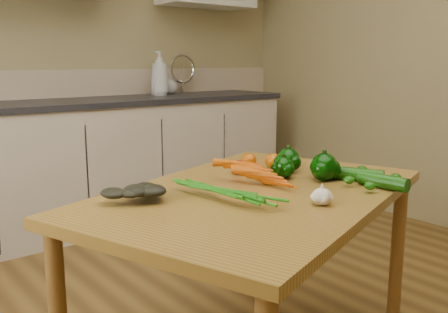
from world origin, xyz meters
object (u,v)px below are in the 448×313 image
object	(u,v)px
soap_bottle_c	(170,84)
tomato_b	(249,160)
tomato_c	(274,161)
zucchini_b	(383,181)
soap_bottle_a	(160,73)
pepper_a	(284,168)
carrot_bunch	(245,180)
tomato_a	(239,167)
garlic_bulb	(322,197)
leafy_greens	(137,188)
pepper_c	(324,167)
zucchini_a	(356,174)
pepper_b	(288,160)
table	(256,211)
soap_bottle_b	(158,83)

from	to	relation	value
soap_bottle_c	tomato_b	size ratio (longest dim) A/B	2.34
tomato_c	zucchini_b	xyz separation A→B (m)	(0.08, -0.49, -0.01)
soap_bottle_a	tomato_b	world-z (taller)	soap_bottle_a
soap_bottle_c	pepper_a	world-z (taller)	soap_bottle_c
carrot_bunch	tomato_a	xyz separation A→B (m)	(0.14, 0.20, -0.00)
garlic_bulb	tomato_c	world-z (taller)	tomato_c
soap_bottle_c	leafy_greens	distance (m)	2.49
pepper_a	pepper_c	xyz separation A→B (m)	(0.09, -0.13, 0.01)
soap_bottle_a	zucchini_a	size ratio (longest dim) A/B	1.63
zucchini_a	leafy_greens	bearing A→B (deg)	161.56
soap_bottle_a	pepper_b	world-z (taller)	soap_bottle_a
tomato_a	garlic_bulb	bearing A→B (deg)	-98.88
table	zucchini_b	bearing A→B (deg)	-53.81
pepper_c	tomato_b	distance (m)	0.38
leafy_greens	pepper_c	xyz separation A→B (m)	(0.72, -0.18, 0.01)
soap_bottle_a	zucchini_b	xyz separation A→B (m)	(-0.48, -2.33, -0.34)
soap_bottle_c	zucchini_a	world-z (taller)	soap_bottle_c
tomato_b	pepper_a	bearing A→B (deg)	-97.45
tomato_a	zucchini_a	size ratio (longest dim) A/B	0.30
table	soap_bottle_c	size ratio (longest dim) A/B	10.00
table	pepper_a	distance (m)	0.26
carrot_bunch	pepper_b	size ratio (longest dim) A/B	2.48
table	zucchini_a	world-z (taller)	zucchini_a
leafy_greens	soap_bottle_c	bearing A→B (deg)	54.91
tomato_b	zucchini_b	size ratio (longest dim) A/B	0.35
carrot_bunch	pepper_c	distance (m)	0.34
pepper_b	zucchini_a	size ratio (longest dim) A/B	0.47
soap_bottle_a	zucchini_a	distance (m)	2.27
pepper_b	table	bearing A→B (deg)	-155.20
leafy_greens	tomato_b	distance (m)	0.68
tomato_c	soap_bottle_a	bearing A→B (deg)	73.00
soap_bottle_c	pepper_c	world-z (taller)	soap_bottle_c
tomato_c	pepper_c	bearing A→B (deg)	-88.68
carrot_bunch	pepper_b	distance (m)	0.35
pepper_a	zucchini_a	size ratio (longest dim) A/B	0.40
table	zucchini_b	xyz separation A→B (m)	(0.38, -0.27, 0.10)
garlic_bulb	tomato_c	distance (m)	0.56
carrot_bunch	leafy_greens	world-z (taller)	leafy_greens
leafy_greens	garlic_bulb	size ratio (longest dim) A/B	2.87
soap_bottle_c	pepper_b	distance (m)	2.16
pepper_b	soap_bottle_a	bearing A→B (deg)	73.88
carrot_bunch	zucchini_a	distance (m)	0.45
tomato_c	soap_bottle_c	bearing A→B (deg)	69.69
tomato_c	zucchini_b	bearing A→B (deg)	-80.90
tomato_b	zucchini_b	xyz separation A→B (m)	(0.13, -0.59, -0.00)
pepper_a	zucchini_b	bearing A→B (deg)	-64.67
leafy_greens	zucchini_a	xyz separation A→B (m)	(0.80, -0.27, -0.02)
soap_bottle_c	carrot_bunch	distance (m)	2.38
pepper_c	pepper_b	bearing A→B (deg)	89.47
pepper_c	soap_bottle_b	bearing A→B (deg)	75.60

